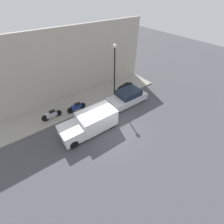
{
  "coord_description": "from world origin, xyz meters",
  "views": [
    {
      "loc": [
        -7.11,
        5.02,
        9.33
      ],
      "look_at": [
        1.09,
        -0.89,
        0.6
      ],
      "focal_mm": 24.0,
      "sensor_mm": 36.0,
      "label": 1
    }
  ],
  "objects_px": {
    "parked_car": "(127,97)",
    "motorcycle_black": "(125,86)",
    "delivery_van": "(89,123)",
    "motorcycle_blue": "(77,107)",
    "scooter_silver": "(52,115)",
    "streetlamp": "(115,66)"
  },
  "relations": [
    {
      "from": "scooter_silver",
      "to": "motorcycle_black",
      "type": "distance_m",
      "value": 8.35
    },
    {
      "from": "delivery_van",
      "to": "parked_car",
      "type": "bearing_deg",
      "value": -76.98
    },
    {
      "from": "motorcycle_black",
      "to": "motorcycle_blue",
      "type": "relative_size",
      "value": 1.15
    },
    {
      "from": "parked_car",
      "to": "scooter_silver",
      "type": "xyz_separation_m",
      "value": [
        1.96,
        7.05,
        -0.1
      ]
    },
    {
      "from": "motorcycle_black",
      "to": "streetlamp",
      "type": "relative_size",
      "value": 0.39
    },
    {
      "from": "delivery_van",
      "to": "scooter_silver",
      "type": "distance_m",
      "value": 3.75
    },
    {
      "from": "motorcycle_blue",
      "to": "streetlamp",
      "type": "relative_size",
      "value": 0.34
    },
    {
      "from": "scooter_silver",
      "to": "motorcycle_black",
      "type": "height_order",
      "value": "scooter_silver"
    },
    {
      "from": "motorcycle_black",
      "to": "streetlamp",
      "type": "bearing_deg",
      "value": 104.57
    },
    {
      "from": "scooter_silver",
      "to": "motorcycle_black",
      "type": "xyz_separation_m",
      "value": [
        -0.07,
        -8.35,
        -0.01
      ]
    },
    {
      "from": "scooter_silver",
      "to": "motorcycle_blue",
      "type": "xyz_separation_m",
      "value": [
        -0.3,
        -2.24,
        0.0
      ]
    },
    {
      "from": "parked_car",
      "to": "streetlamp",
      "type": "distance_m",
      "value": 3.28
    },
    {
      "from": "parked_car",
      "to": "scooter_silver",
      "type": "height_order",
      "value": "parked_car"
    },
    {
      "from": "scooter_silver",
      "to": "motorcycle_blue",
      "type": "height_order",
      "value": "scooter_silver"
    },
    {
      "from": "parked_car",
      "to": "scooter_silver",
      "type": "distance_m",
      "value": 7.32
    },
    {
      "from": "delivery_van",
      "to": "motorcycle_blue",
      "type": "distance_m",
      "value": 2.83
    },
    {
      "from": "parked_car",
      "to": "scooter_silver",
      "type": "bearing_deg",
      "value": 74.45
    },
    {
      "from": "parked_car",
      "to": "motorcycle_black",
      "type": "xyz_separation_m",
      "value": [
        1.89,
        -1.3,
        -0.11
      ]
    },
    {
      "from": "parked_car",
      "to": "motorcycle_blue",
      "type": "height_order",
      "value": "parked_car"
    },
    {
      "from": "delivery_van",
      "to": "motorcycle_blue",
      "type": "height_order",
      "value": "delivery_van"
    },
    {
      "from": "streetlamp",
      "to": "delivery_van",
      "type": "bearing_deg",
      "value": 120.26
    },
    {
      "from": "motorcycle_blue",
      "to": "delivery_van",
      "type": "bearing_deg",
      "value": 176.64
    }
  ]
}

